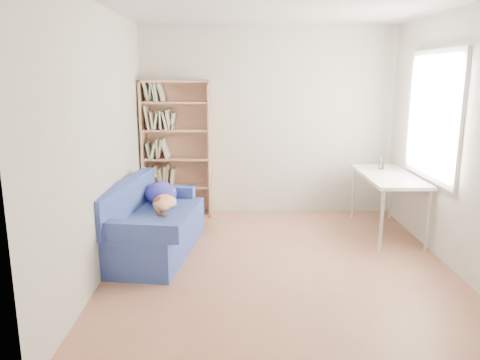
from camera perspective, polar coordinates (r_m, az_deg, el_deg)
name	(u,v)px	position (r m, az deg, el deg)	size (l,w,h in m)	color
ground	(279,266)	(4.95, 4.81, -10.42)	(4.00, 4.00, 0.00)	#8E5A40
room_shell	(292,107)	(4.60, 6.39, 8.85)	(3.54, 4.04, 2.62)	silver
sofa	(152,224)	(5.31, -10.66, -5.32)	(1.00, 1.73, 0.80)	navy
bookshelf	(177,155)	(6.50, -7.71, 3.06)	(0.93, 0.29, 1.87)	tan
desk	(389,180)	(5.99, 17.66, 0.02)	(0.62, 1.34, 0.75)	white
pen_cup	(381,165)	(6.28, 16.86, 1.79)	(0.08, 0.08, 0.15)	white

